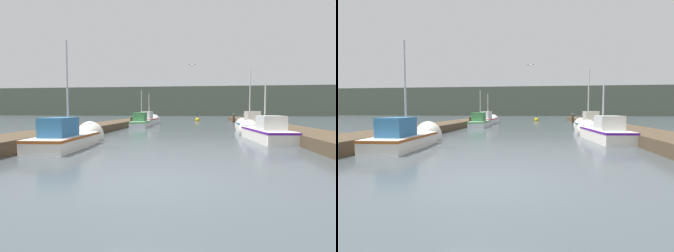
{
  "view_description": "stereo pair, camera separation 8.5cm",
  "coord_description": "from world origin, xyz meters",
  "views": [
    {
      "loc": [
        1.13,
        -5.58,
        1.62
      ],
      "look_at": [
        -0.54,
        8.05,
        0.76
      ],
      "focal_mm": 28.0,
      "sensor_mm": 36.0,
      "label": 1
    },
    {
      "loc": [
        1.22,
        -5.57,
        1.62
      ],
      "look_at": [
        -0.54,
        8.05,
        0.76
      ],
      "focal_mm": 28.0,
      "sensor_mm": 36.0,
      "label": 2
    }
  ],
  "objects": [
    {
      "name": "ground_plane",
      "position": [
        0.0,
        0.0,
        0.0
      ],
      "size": [
        200.0,
        200.0,
        0.0
      ],
      "color": "#424C51"
    },
    {
      "name": "dock_left",
      "position": [
        -6.7,
        16.0,
        0.26
      ],
      "size": [
        2.48,
        40.0,
        0.52
      ],
      "color": "#4C3D2B",
      "rests_on": "ground_plane"
    },
    {
      "name": "dock_right",
      "position": [
        6.7,
        16.0,
        0.26
      ],
      "size": [
        2.48,
        40.0,
        0.52
      ],
      "color": "#4C3D2B",
      "rests_on": "ground_plane"
    },
    {
      "name": "distant_shore_ridge",
      "position": [
        0.0,
        70.96,
        3.86
      ],
      "size": [
        120.0,
        16.0,
        7.71
      ],
      "color": "#4C5647",
      "rests_on": "ground_plane"
    },
    {
      "name": "fishing_boat_0",
      "position": [
        -4.47,
        5.2,
        0.41
      ],
      "size": [
        1.76,
        4.86,
        4.98
      ],
      "rotation": [
        0.0,
        0.0,
        0.05
      ],
      "color": "silver",
      "rests_on": "ground_plane"
    },
    {
      "name": "fishing_boat_1",
      "position": [
        4.53,
        9.14,
        0.42
      ],
      "size": [
        1.93,
        5.72,
        3.33
      ],
      "rotation": [
        0.0,
        0.0,
        0.09
      ],
      "color": "silver",
      "rests_on": "ground_plane"
    },
    {
      "name": "fishing_boat_2",
      "position": [
        4.61,
        13.63,
        0.47
      ],
      "size": [
        1.38,
        5.47,
        4.71
      ],
      "rotation": [
        0.0,
        0.0,
        0.0
      ],
      "color": "silver",
      "rests_on": "ground_plane"
    },
    {
      "name": "fishing_boat_3",
      "position": [
        -4.44,
        19.19,
        0.44
      ],
      "size": [
        1.75,
        5.8,
        3.86
      ],
      "rotation": [
        0.0,
        0.0,
        0.06
      ],
      "color": "silver",
      "rests_on": "ground_plane"
    },
    {
      "name": "fishing_boat_4",
      "position": [
        -4.61,
        23.71,
        0.47
      ],
      "size": [
        1.58,
        6.15,
        3.8
      ],
      "rotation": [
        0.0,
        0.0,
        -0.01
      ],
      "color": "silver",
      "rests_on": "ground_plane"
    },
    {
      "name": "mooring_piling_0",
      "position": [
        5.41,
        20.68,
        0.6
      ],
      "size": [
        0.27,
        0.27,
        1.18
      ],
      "color": "#473523",
      "rests_on": "ground_plane"
    },
    {
      "name": "mooring_piling_1",
      "position": [
        -5.36,
        18.7,
        0.49
      ],
      "size": [
        0.3,
        0.3,
        0.97
      ],
      "color": "#473523",
      "rests_on": "ground_plane"
    },
    {
      "name": "mooring_piling_2",
      "position": [
        5.34,
        28.36,
        0.56
      ],
      "size": [
        0.33,
        0.33,
        1.11
      ],
      "color": "#473523",
      "rests_on": "ground_plane"
    },
    {
      "name": "channel_buoy",
      "position": [
        0.76,
        31.95,
        0.18
      ],
      "size": [
        0.64,
        0.64,
        1.14
      ],
      "color": "gold",
      "rests_on": "ground_plane"
    },
    {
      "name": "seagull_lead",
      "position": [
        0.54,
        13.37,
        4.8
      ],
      "size": [
        0.56,
        0.3,
        0.12
      ],
      "rotation": [
        0.0,
        0.0,
        3.34
      ],
      "color": "white"
    }
  ]
}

